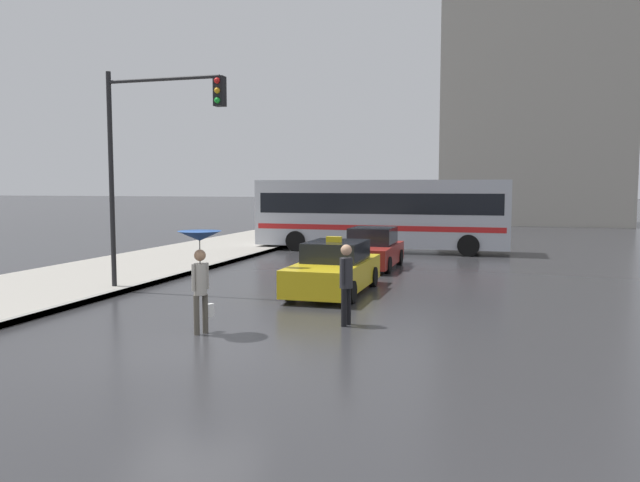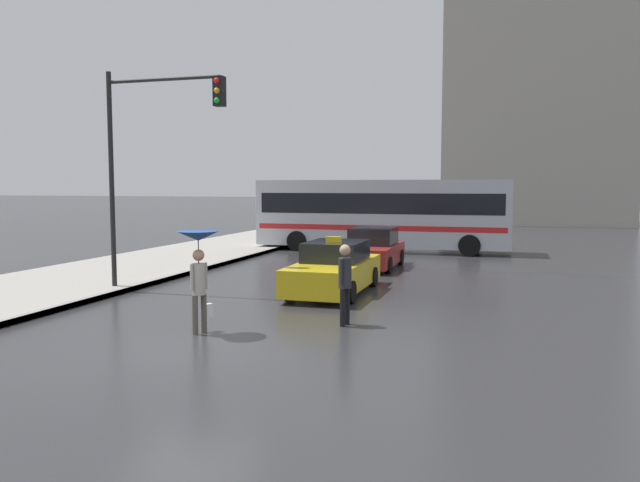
{
  "view_description": "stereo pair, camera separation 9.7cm",
  "coord_description": "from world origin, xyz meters",
  "px_view_note": "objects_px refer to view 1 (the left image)",
  "views": [
    {
      "loc": [
        5.68,
        -10.44,
        3.09
      ],
      "look_at": [
        0.31,
        7.79,
        1.4
      ],
      "focal_mm": 35.0,
      "sensor_mm": 36.0,
      "label": 1
    },
    {
      "loc": [
        5.77,
        -10.42,
        3.09
      ],
      "look_at": [
        0.31,
        7.79,
        1.4
      ],
      "focal_mm": 35.0,
      "sensor_mm": 36.0,
      "label": 2
    }
  ],
  "objects_px": {
    "pedestrian_with_umbrella": "(200,254)",
    "pedestrian_man": "(346,278)",
    "taxi": "(334,269)",
    "traffic_light": "(152,140)",
    "city_bus": "(381,212)",
    "sedan_red": "(372,250)"
  },
  "relations": [
    {
      "from": "taxi",
      "to": "pedestrian_with_umbrella",
      "type": "relative_size",
      "value": 2.16
    },
    {
      "from": "pedestrian_with_umbrella",
      "to": "pedestrian_man",
      "type": "bearing_deg",
      "value": -32.34
    },
    {
      "from": "taxi",
      "to": "pedestrian_with_umbrella",
      "type": "height_order",
      "value": "pedestrian_with_umbrella"
    },
    {
      "from": "taxi",
      "to": "traffic_light",
      "type": "distance_m",
      "value": 6.34
    },
    {
      "from": "taxi",
      "to": "pedestrian_with_umbrella",
      "type": "distance_m",
      "value": 5.94
    },
    {
      "from": "city_bus",
      "to": "sedan_red",
      "type": "bearing_deg",
      "value": 7.82
    },
    {
      "from": "pedestrian_man",
      "to": "traffic_light",
      "type": "relative_size",
      "value": 0.29
    },
    {
      "from": "traffic_light",
      "to": "pedestrian_with_umbrella",
      "type": "bearing_deg",
      "value": -48.92
    },
    {
      "from": "sedan_red",
      "to": "pedestrian_with_umbrella",
      "type": "xyz_separation_m",
      "value": [
        -1.28,
        -11.35,
        0.99
      ]
    },
    {
      "from": "pedestrian_man",
      "to": "traffic_light",
      "type": "height_order",
      "value": "traffic_light"
    },
    {
      "from": "traffic_light",
      "to": "sedan_red",
      "type": "bearing_deg",
      "value": 56.55
    },
    {
      "from": "sedan_red",
      "to": "pedestrian_with_umbrella",
      "type": "bearing_deg",
      "value": 83.55
    },
    {
      "from": "taxi",
      "to": "sedan_red",
      "type": "relative_size",
      "value": 1.13
    },
    {
      "from": "taxi",
      "to": "sedan_red",
      "type": "height_order",
      "value": "taxi"
    },
    {
      "from": "taxi",
      "to": "traffic_light",
      "type": "height_order",
      "value": "traffic_light"
    },
    {
      "from": "city_bus",
      "to": "pedestrian_with_umbrella",
      "type": "xyz_separation_m",
      "value": [
        -0.44,
        -17.45,
        -0.19
      ]
    },
    {
      "from": "taxi",
      "to": "sedan_red",
      "type": "distance_m",
      "value": 5.65
    },
    {
      "from": "sedan_red",
      "to": "pedestrian_with_umbrella",
      "type": "relative_size",
      "value": 1.91
    },
    {
      "from": "pedestrian_with_umbrella",
      "to": "pedestrian_man",
      "type": "xyz_separation_m",
      "value": [
        2.71,
        1.62,
        -0.6
      ]
    },
    {
      "from": "city_bus",
      "to": "taxi",
      "type": "bearing_deg",
      "value": 4.38
    },
    {
      "from": "taxi",
      "to": "traffic_light",
      "type": "xyz_separation_m",
      "value": [
        -4.88,
        -1.64,
        3.7
      ]
    },
    {
      "from": "sedan_red",
      "to": "pedestrian_with_umbrella",
      "type": "distance_m",
      "value": 11.46
    }
  ]
}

